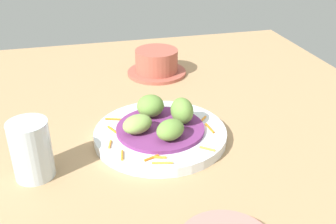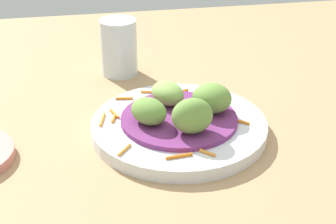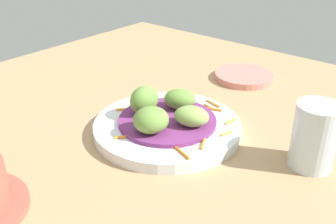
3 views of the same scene
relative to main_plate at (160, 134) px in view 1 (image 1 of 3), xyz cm
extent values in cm
cube|color=tan|center=(-4.79, -2.08, -1.91)|extent=(110.00, 110.00, 2.00)
cylinder|color=silver|center=(0.00, 0.00, 0.00)|extent=(24.31, 24.31, 1.81)
cylinder|color=#702D6B|center=(0.00, 0.00, 1.25)|extent=(16.13, 16.13, 0.69)
cylinder|color=orange|center=(2.90, -9.54, 1.11)|extent=(2.24, 0.93, 0.40)
cylinder|color=orange|center=(-1.59, -8.36, 1.11)|extent=(3.54, 1.94, 0.40)
cylinder|color=orange|center=(-1.76, 8.82, 1.11)|extent=(1.84, 1.82, 0.40)
cylinder|color=orange|center=(10.41, -1.89, 1.11)|extent=(1.17, 3.41, 0.40)
cylinder|color=orange|center=(1.87, 8.90, 1.11)|extent=(3.41, 0.74, 0.40)
cylinder|color=orange|center=(8.81, -2.03, 1.11)|extent=(1.01, 2.13, 0.40)
cylinder|color=orange|center=(-8.41, 2.17, 1.11)|extent=(1.86, 1.51, 0.40)
cylinder|color=orange|center=(8.61, -3.48, 1.11)|extent=(1.30, 2.64, 0.40)
cylinder|color=orange|center=(8.26, 6.22, 1.11)|extent=(2.02, 2.40, 0.40)
cylinder|color=orange|center=(-5.81, -7.67, 1.11)|extent=(1.54, 3.50, 0.40)
cylinder|color=orange|center=(6.72, -7.99, 1.11)|extent=(2.64, 0.80, 0.40)
ellipsoid|color=#84A851|center=(0.79, -4.31, 3.20)|extent=(6.00, 6.77, 3.22)
ellipsoid|color=olive|center=(4.31, 0.79, 3.34)|extent=(6.41, 6.79, 3.48)
ellipsoid|color=olive|center=(-0.79, 4.31, 3.97)|extent=(5.43, 4.18, 4.76)
ellipsoid|color=olive|center=(-4.31, -0.79, 3.63)|extent=(7.42, 7.29, 4.07)
cylinder|color=#A85142|center=(-30.73, 6.19, -0.51)|extent=(14.81, 14.81, 0.80)
cylinder|color=#A85142|center=(-30.73, 6.19, 2.68)|extent=(10.66, 10.66, 5.56)
cylinder|color=silver|center=(5.96, -21.88, 3.92)|extent=(6.25, 6.25, 9.65)
camera|label=1|loc=(61.03, -13.82, 37.83)|focal=42.39mm
camera|label=2|loc=(12.85, 59.81, 35.32)|focal=54.35mm
camera|label=3|loc=(-43.12, -36.26, 31.94)|focal=41.76mm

